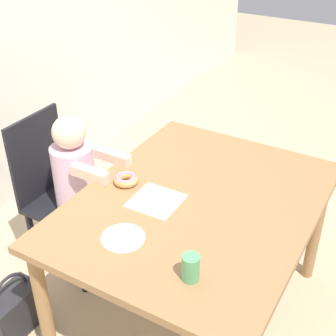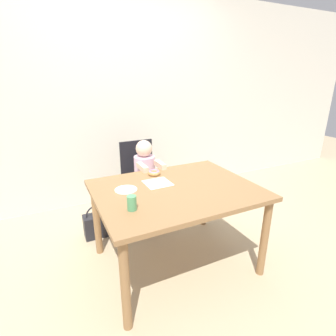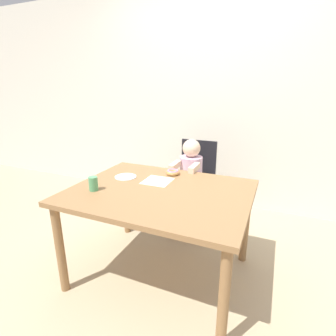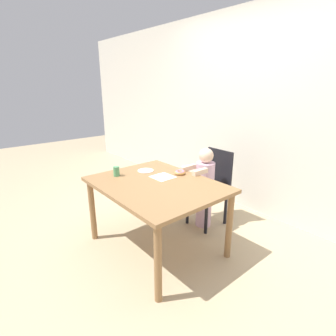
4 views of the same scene
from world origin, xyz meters
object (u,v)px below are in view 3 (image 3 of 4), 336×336
(handbag, at_px, (144,209))
(chair, at_px, (194,186))
(donut, at_px, (173,172))
(cup, at_px, (93,184))
(child_figure, at_px, (190,186))

(handbag, bearing_deg, chair, 11.94)
(donut, relative_size, cup, 1.13)
(child_figure, distance_m, handbag, 0.63)
(chair, bearing_deg, cup, -112.96)
(handbag, relative_size, cup, 3.43)
(cup, bearing_deg, child_figure, 64.22)
(chair, distance_m, child_figure, 0.13)
(chair, height_order, handbag, chair)
(chair, height_order, donut, chair)
(chair, height_order, cup, chair)
(donut, xyz_separation_m, handbag, (-0.48, 0.36, -0.60))
(cup, bearing_deg, donut, 54.25)
(cup, bearing_deg, chair, 67.04)
(handbag, distance_m, cup, 1.10)
(cup, bearing_deg, handbag, 95.93)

